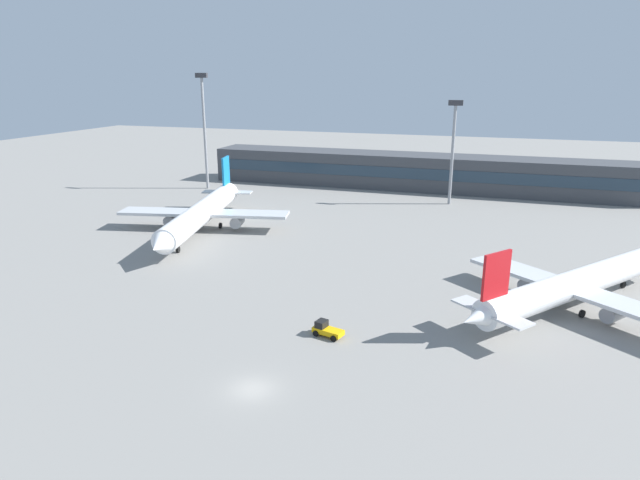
{
  "coord_description": "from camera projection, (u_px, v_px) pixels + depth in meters",
  "views": [
    {
      "loc": [
        20.77,
        -42.32,
        28.93
      ],
      "look_at": [
        -6.39,
        40.0,
        3.0
      ],
      "focal_mm": 31.01,
      "sensor_mm": 36.0,
      "label": 1
    }
  ],
  "objects": [
    {
      "name": "airplane_mid",
      "position": [
        201.0,
        213.0,
        105.66
      ],
      "size": [
        33.28,
        47.06,
        11.74
      ],
      "color": "white",
      "rests_on": "ground_plane"
    },
    {
      "name": "airplane_near",
      "position": [
        577.0,
        284.0,
        71.01
      ],
      "size": [
        29.03,
        34.89,
        10.37
      ],
      "color": "white",
      "rests_on": "ground_plane"
    },
    {
      "name": "floodlight_tower_west",
      "position": [
        204.0,
        124.0,
        142.31
      ],
      "size": [
        3.2,
        0.8,
        29.47
      ],
      "color": "gray",
      "rests_on": "ground_plane"
    },
    {
      "name": "terminal_building",
      "position": [
        418.0,
        172.0,
        145.38
      ],
      "size": [
        111.63,
        12.13,
        9.0
      ],
      "color": "#3F4247",
      "rests_on": "ground_plane"
    },
    {
      "name": "floodlight_tower_east",
      "position": [
        453.0,
        145.0,
        125.28
      ],
      "size": [
        3.2,
        0.8,
        23.62
      ],
      "color": "gray",
      "rests_on": "ground_plane"
    },
    {
      "name": "ground_plane",
      "position": [
        357.0,
        261.0,
        89.42
      ],
      "size": [
        400.0,
        400.0,
        0.0
      ],
      "primitive_type": "plane",
      "color": "gray"
    },
    {
      "name": "baggage_tug_yellow",
      "position": [
        326.0,
        329.0,
        63.66
      ],
      "size": [
        3.86,
        2.53,
        1.75
      ],
      "color": "#F2B20C",
      "rests_on": "ground_plane"
    }
  ]
}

